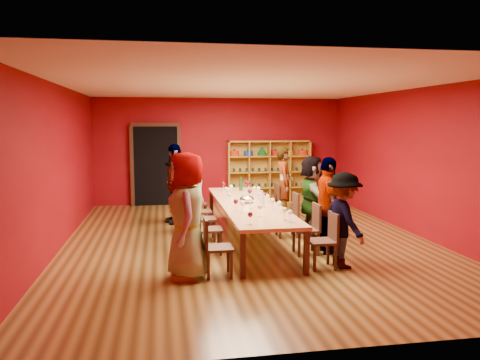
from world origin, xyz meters
The scene contains 47 objects.
room_shell centered at (0.00, 0.00, 1.50)m, with size 7.10×9.10×3.04m.
tasting_table centered at (0.00, 0.00, 0.70)m, with size 1.10×4.50×0.75m.
doorway centered at (-1.80, 4.43, 1.12)m, with size 1.40×0.17×2.30m.
shelving_unit centered at (1.40, 4.32, 0.98)m, with size 2.40×0.40×1.80m.
chair_person_left_0 centered at (-0.91, -2.00, 0.50)m, with size 0.42×0.42×0.89m.
person_left_0 centered at (-1.29, -2.00, 0.94)m, with size 0.92×0.50×1.87m, color white.
chair_person_left_1 centered at (-0.91, -0.76, 0.50)m, with size 0.42×0.42×0.89m.
person_left_1 centered at (-1.18, -0.76, 0.81)m, with size 0.59×0.43×1.61m, color #48484D.
chair_person_left_2 centered at (-0.91, 0.17, 0.50)m, with size 0.42×0.42×0.89m.
person_left_2 centered at (-1.16, 0.17, 0.85)m, with size 0.83×0.45×1.70m, color #5572B0.
chair_person_left_3 centered at (-0.91, 0.93, 0.50)m, with size 0.42×0.42×0.89m.
person_left_3 centered at (-1.28, 0.93, 0.83)m, with size 1.07×0.44×1.66m, color #121933.
chair_person_left_4 centered at (-0.91, 1.92, 0.50)m, with size 0.42×0.42×0.89m.
person_left_4 centered at (-1.35, 1.92, 0.91)m, with size 1.07×0.49×1.82m, color #BE808D.
chair_person_right_0 centered at (0.91, -1.89, 0.50)m, with size 0.42×0.42×0.89m.
person_right_0 centered at (1.19, -1.89, 0.76)m, with size 0.99×0.41×1.53m, color #535258.
chair_person_right_1 centered at (0.91, -1.07, 0.50)m, with size 0.42×0.42×0.89m.
person_right_1 centered at (1.22, -1.07, 0.85)m, with size 1.00×0.46×1.71m, color #CD8990.
chair_person_right_2 centered at (0.91, 0.22, 0.50)m, with size 0.42×0.42×0.89m.
person_right_2 centered at (1.35, 0.22, 0.82)m, with size 1.52×0.44×1.64m, color #4E4E54.
chair_person_right_4 centered at (0.91, 1.81, 0.50)m, with size 0.42×0.42×0.89m.
person_right_4 centered at (1.19, 1.81, 0.87)m, with size 0.64×0.47×1.75m, color #5C89BD.
wine_glass_0 centered at (-0.30, 1.02, 0.88)m, with size 0.07×0.07×0.19m.
wine_glass_1 centered at (-0.35, 0.15, 0.89)m, with size 0.08×0.08×0.19m.
wine_glass_2 centered at (-0.28, 0.78, 0.89)m, with size 0.08×0.08×0.20m.
wine_glass_3 centered at (0.35, -0.15, 0.88)m, with size 0.07×0.07×0.18m.
wine_glass_4 centered at (0.28, -1.67, 0.90)m, with size 0.08×0.08×0.21m.
wine_glass_5 centered at (-0.33, -1.90, 0.89)m, with size 0.08×0.08×0.20m.
wine_glass_6 centered at (-0.36, -0.72, 0.90)m, with size 0.08×0.08×0.21m.
wine_glass_7 centered at (-0.06, -0.52, 0.89)m, with size 0.08×0.08×0.19m.
wine_glass_8 centered at (0.29, -0.80, 0.91)m, with size 0.09×0.09×0.22m.
wine_glass_9 centered at (-0.28, -0.95, 0.90)m, with size 0.08×0.08×0.21m.
wine_glass_10 centered at (0.37, 0.04, 0.89)m, with size 0.08×0.08×0.19m.
wine_glass_11 centered at (0.33, 1.73, 0.90)m, with size 0.08×0.08×0.21m.
wine_glass_12 centered at (-0.27, 1.64, 0.91)m, with size 0.09×0.09×0.22m.
wine_glass_13 centered at (0.31, 0.96, 0.89)m, with size 0.08×0.08×0.20m.
wine_glass_14 centered at (0.31, 1.89, 0.91)m, with size 0.09×0.09×0.22m.
wine_glass_15 centered at (-0.05, -1.32, 0.90)m, with size 0.08×0.08×0.21m.
wine_glass_16 centered at (-0.15, 1.26, 0.89)m, with size 0.08×0.08×0.20m.
wine_glass_17 centered at (0.35, -1.03, 0.90)m, with size 0.08×0.08×0.20m.
wine_glass_18 centered at (0.10, 0.40, 0.91)m, with size 0.09×0.09×0.22m.
wine_glass_19 centered at (0.32, -1.83, 0.89)m, with size 0.08×0.08×0.19m.
wine_glass_20 centered at (0.37, 0.82, 0.90)m, with size 0.08×0.08×0.21m.
spittoon_bowl centered at (-0.02, 0.05, 0.82)m, with size 0.29×0.29×0.16m, color #B7B9BE.
carafe_a centered at (-0.07, 0.02, 0.85)m, with size 0.10×0.10×0.23m.
carafe_b centered at (0.17, -0.38, 0.88)m, with size 0.13×0.13×0.29m.
wine_bottle centered at (0.14, 1.68, 0.87)m, with size 0.10×0.10×0.32m.
Camera 1 is at (-1.65, -8.79, 2.29)m, focal length 35.00 mm.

